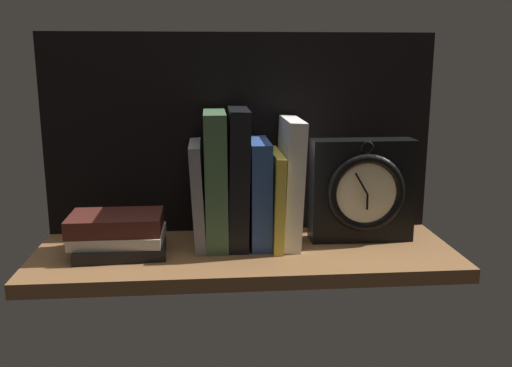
# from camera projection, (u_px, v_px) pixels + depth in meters

# --- Properties ---
(ground_plane) EXTENTS (0.76, 0.27, 0.03)m
(ground_plane) POSITION_uv_depth(u_px,v_px,m) (245.00, 256.00, 1.01)
(ground_plane) COLOR brown
(back_panel) EXTENTS (0.76, 0.01, 0.39)m
(back_panel) POSITION_uv_depth(u_px,v_px,m) (241.00, 134.00, 1.09)
(back_panel) COLOR black
(back_panel) RESTS_ON ground_plane
(book_gray_chess) EXTENTS (0.03, 0.14, 0.19)m
(book_gray_chess) POSITION_uv_depth(u_px,v_px,m) (198.00, 194.00, 1.02)
(book_gray_chess) COLOR gray
(book_gray_chess) RESTS_ON ground_plane
(book_green_romantic) EXTENTS (0.04, 0.14, 0.25)m
(book_green_romantic) POSITION_uv_depth(u_px,v_px,m) (216.00, 179.00, 1.02)
(book_green_romantic) COLOR #476B44
(book_green_romantic) RESTS_ON ground_plane
(book_black_skeptic) EXTENTS (0.04, 0.14, 0.25)m
(book_black_skeptic) POSITION_uv_depth(u_px,v_px,m) (238.00, 177.00, 1.02)
(book_black_skeptic) COLOR black
(book_black_skeptic) RESTS_ON ground_plane
(book_blue_modern) EXTENTS (0.04, 0.14, 0.19)m
(book_blue_modern) POSITION_uv_depth(u_px,v_px,m) (259.00, 192.00, 1.03)
(book_blue_modern) COLOR #2D4C8E
(book_blue_modern) RESTS_ON ground_plane
(book_yellow_seinlanguage) EXTENTS (0.02, 0.16, 0.17)m
(book_yellow_seinlanguage) POSITION_uv_depth(u_px,v_px,m) (275.00, 198.00, 1.03)
(book_yellow_seinlanguage) COLOR gold
(book_yellow_seinlanguage) RESTS_ON ground_plane
(book_white_catcher) EXTENTS (0.04, 0.15, 0.23)m
(book_white_catcher) POSITION_uv_depth(u_px,v_px,m) (290.00, 182.00, 1.03)
(book_white_catcher) COLOR silver
(book_white_catcher) RESTS_ON ground_plane
(framed_clock) EXTENTS (0.19, 0.07, 0.19)m
(framed_clock) POSITION_uv_depth(u_px,v_px,m) (362.00, 191.00, 1.04)
(framed_clock) COLOR black
(framed_clock) RESTS_ON ground_plane
(book_stack_side) EXTENTS (0.17, 0.12, 0.07)m
(book_stack_side) POSITION_uv_depth(u_px,v_px,m) (118.00, 234.00, 0.98)
(book_stack_side) COLOR black
(book_stack_side) RESTS_ON ground_plane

